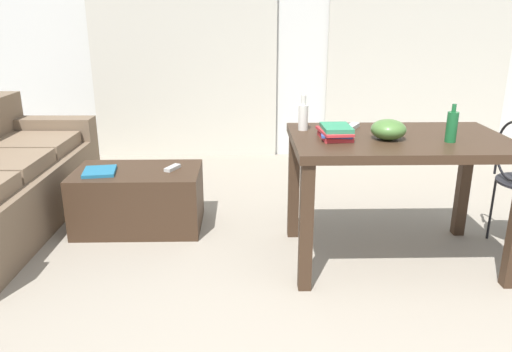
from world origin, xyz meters
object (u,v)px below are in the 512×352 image
(tv_remote_primary, at_px, (173,168))
(craft_table, at_px, (398,156))
(bowl, at_px, (388,129))
(book_stack, at_px, (336,132))
(bottle_far, at_px, (303,116))
(tv_remote_on_table, at_px, (352,127))
(bottle_near, at_px, (452,126))
(coffee_table, at_px, (139,199))
(magazine, at_px, (100,171))

(tv_remote_primary, bearing_deg, craft_table, 5.22)
(bowl, distance_m, book_stack, 0.29)
(craft_table, bearing_deg, tv_remote_primary, 159.06)
(craft_table, xyz_separation_m, bowl, (-0.09, -0.06, 0.17))
(bottle_far, relative_size, tv_remote_on_table, 1.31)
(bottle_near, xyz_separation_m, book_stack, (-0.62, 0.09, -0.05))
(coffee_table, height_order, bottle_far, bottle_far)
(bowl, distance_m, magazine, 1.90)
(bottle_far, xyz_separation_m, tv_remote_primary, (-0.85, 0.35, -0.43))
(book_stack, height_order, magazine, book_stack)
(tv_remote_on_table, relative_size, tv_remote_primary, 1.14)
(bowl, bearing_deg, tv_remote_on_table, 117.99)
(coffee_table, relative_size, bowl, 4.40)
(bottle_far, relative_size, book_stack, 0.80)
(craft_table, distance_m, magazine, 1.94)
(bottle_near, distance_m, bottle_far, 0.84)
(coffee_table, relative_size, tv_remote_primary, 6.10)
(tv_remote_primary, distance_m, magazine, 0.49)
(craft_table, distance_m, bottle_near, 0.34)
(bottle_near, height_order, magazine, bottle_near)
(book_stack, bearing_deg, bottle_near, -7.89)
(coffee_table, xyz_separation_m, tv_remote_on_table, (1.40, -0.30, 0.57))
(craft_table, xyz_separation_m, bottle_near, (0.24, -0.12, 0.20))
(tv_remote_on_table, bearing_deg, bottle_near, -5.80)
(bottle_near, xyz_separation_m, tv_remote_on_table, (-0.47, 0.34, -0.07))
(bottle_far, height_order, magazine, bottle_far)
(craft_table, distance_m, bowl, 0.20)
(bottle_near, bearing_deg, tv_remote_primary, 158.11)
(bottle_far, relative_size, tv_remote_primary, 1.50)
(bottle_near, height_order, book_stack, bottle_near)
(tv_remote_on_table, relative_size, magazine, 0.70)
(craft_table, xyz_separation_m, tv_remote_primary, (-1.39, 0.53, -0.23))
(craft_table, height_order, magazine, craft_table)
(tv_remote_primary, height_order, magazine, tv_remote_primary)
(bowl, xyz_separation_m, tv_remote_on_table, (-0.15, 0.27, -0.04))
(book_stack, xyz_separation_m, tv_remote_on_table, (0.15, 0.25, -0.03))
(tv_remote_primary, bearing_deg, tv_remote_on_table, 10.90)
(book_stack, bearing_deg, tv_remote_on_table, 60.14)
(coffee_table, height_order, tv_remote_primary, tv_remote_primary)
(craft_table, relative_size, tv_remote_on_table, 7.67)
(coffee_table, height_order, bottle_near, bottle_near)
(tv_remote_on_table, bearing_deg, tv_remote_primary, -165.45)
(magazine, bearing_deg, coffee_table, 4.85)
(craft_table, xyz_separation_m, magazine, (-1.87, 0.46, -0.23))
(craft_table, distance_m, tv_remote_primary, 1.51)
(tv_remote_on_table, height_order, tv_remote_primary, tv_remote_on_table)
(coffee_table, bearing_deg, bottle_far, -16.92)
(book_stack, xyz_separation_m, tv_remote_primary, (-1.01, 0.57, -0.38))
(coffee_table, distance_m, tv_remote_primary, 0.33)
(bottle_near, relative_size, tv_remote_primary, 1.49)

